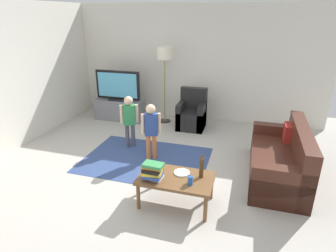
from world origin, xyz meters
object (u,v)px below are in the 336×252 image
tv_stand (120,110)px  book_stack (153,171)px  couch (283,161)px  floor_lamp (165,57)px  coffee_table (176,180)px  tv (118,86)px  bottle (201,167)px  tv_remote (157,169)px  armchair (192,115)px  child_center (151,127)px  soda_can (190,180)px  plate (182,173)px  child_near_tv (129,117)px

tv_stand → book_stack: 3.59m
couch → book_stack: (-1.73, -1.25, 0.24)m
floor_lamp → coffee_table: floor_lamp is taller
tv_stand → coffee_table: (2.22, -2.89, 0.13)m
tv → bottle: tv is taller
book_stack → tv_remote: size_ratio=1.69×
armchair → floor_lamp: 1.45m
tv → armchair: (1.83, -0.02, -0.55)m
tv_stand → bottle: bottle is taller
child_center → armchair: bearing=77.6°
tv_stand → soda_can: size_ratio=10.00×
soda_can → plate: (-0.17, 0.24, -0.05)m
floor_lamp → book_stack: bearing=-75.5°
soda_can → book_stack: bearing=-179.8°
plate → floor_lamp: bearing=111.5°
tv → couch: 4.09m
tv_stand → plate: tv_stand is taller
bottle → plate: size_ratio=1.53×
tv_stand → coffee_table: size_ratio=1.20×
tv_stand → armchair: 1.83m
tv_stand → bottle: 3.79m
armchair → floor_lamp: (-0.71, 0.19, 1.25)m
book_stack → plate: book_stack is taller
coffee_table → soda_can: (0.22, -0.12, 0.11)m
floor_lamp → child_near_tv: size_ratio=1.74×
tv → tv_remote: tv is taller
book_stack → tv_remote: (-0.02, 0.22, -0.10)m
floor_lamp → plate: 3.33m
armchair → book_stack: bearing=-88.0°
floor_lamp → soda_can: 3.59m
tv_stand → floor_lamp: 1.72m
couch → child_near_tv: bearing=172.3°
floor_lamp → tv_remote: floor_lamp is taller
child_center → book_stack: child_center is taller
bottle → child_near_tv: bearing=139.6°
tv_stand → tv: size_ratio=1.09×
coffee_table → tv: bearing=127.7°
tv → floor_lamp: size_ratio=0.62×
floor_lamp → bottle: floor_lamp is taller
tv_stand → tv_remote: size_ratio=7.06×
couch → tv_stand: bearing=154.3°
bottle → soda_can: 0.26m
floor_lamp → bottle: size_ratio=5.29×
tv_stand → armchair: (1.83, -0.04, 0.05)m
coffee_table → plate: bearing=67.3°
bottle → tv_stand: bearing=132.3°
couch → floor_lamp: bearing=143.1°
tv_stand → child_near_tv: child_near_tv is taller
tv_stand → tv_remote: (1.92, -2.79, 0.19)m
couch → floor_lamp: floor_lamp is taller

